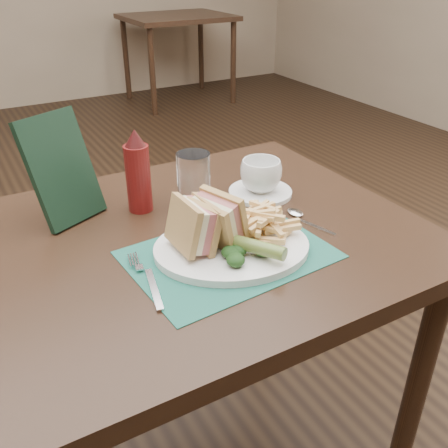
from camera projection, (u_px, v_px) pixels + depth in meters
name	position (u px, v px, depth m)	size (l,w,h in m)	color
floor	(140.00, 353.00, 1.78)	(7.00, 7.00, 0.00)	black
table_main	(202.00, 364.00, 1.21)	(0.90, 0.75, 0.75)	black
table_bg_right	(179.00, 59.00, 4.53)	(0.90, 0.75, 0.75)	black
placemat	(229.00, 254.00, 0.95)	(0.37, 0.27, 0.00)	#1B594A
plate	(232.00, 248.00, 0.96)	(0.30, 0.24, 0.01)	white
sandwich_half_a	(183.00, 228.00, 0.91)	(0.06, 0.10, 0.09)	tan
sandwich_half_b	(210.00, 223.00, 0.92)	(0.06, 0.10, 0.09)	tan
kale_garnish	(246.00, 250.00, 0.91)	(0.11, 0.08, 0.03)	black
pickle_spear	(255.00, 246.00, 0.90)	(0.03, 0.03, 0.12)	#506727
fries_pile	(261.00, 217.00, 0.98)	(0.18, 0.20, 0.06)	#E3B771
fork	(147.00, 278.00, 0.87)	(0.03, 0.17, 0.01)	silver
spoon	(308.00, 220.00, 1.06)	(0.03, 0.15, 0.01)	silver
saucer	(260.00, 192.00, 1.18)	(0.15, 0.15, 0.01)	white
coffee_cup	(261.00, 176.00, 1.16)	(0.10, 0.10, 0.08)	white
drinking_glass	(194.00, 182.00, 1.09)	(0.07, 0.07, 0.13)	white
ketchup_bottle	(138.00, 171.00, 1.07)	(0.05, 0.05, 0.19)	#5E1110
check_presenter	(62.00, 169.00, 1.03)	(0.14, 0.02, 0.23)	black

